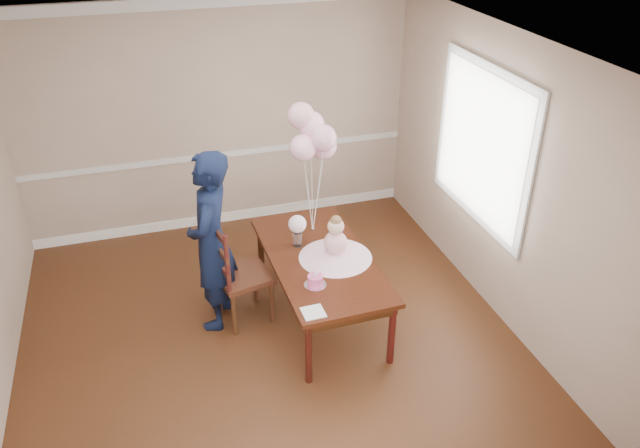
# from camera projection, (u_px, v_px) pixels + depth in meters

# --- Properties ---
(floor) EXTENTS (4.50, 5.00, 0.00)m
(floor) POSITION_uv_depth(u_px,v_px,m) (273.00, 349.00, 5.74)
(floor) COLOR #361B0D
(floor) RESTS_ON ground
(ceiling) EXTENTS (4.50, 5.00, 0.02)m
(ceiling) POSITION_uv_depth(u_px,v_px,m) (259.00, 57.00, 4.39)
(ceiling) COLOR white
(ceiling) RESTS_ON wall_back
(wall_back) EXTENTS (4.50, 0.02, 2.70)m
(wall_back) POSITION_uv_depth(u_px,v_px,m) (218.00, 118.00, 7.13)
(wall_back) COLOR tan
(wall_back) RESTS_ON floor
(wall_right) EXTENTS (0.02, 5.00, 2.70)m
(wall_right) POSITION_uv_depth(u_px,v_px,m) (510.00, 186.00, 5.64)
(wall_right) COLOR tan
(wall_right) RESTS_ON floor
(chair_rail_trim) EXTENTS (4.50, 0.02, 0.07)m
(chair_rail_trim) POSITION_uv_depth(u_px,v_px,m) (221.00, 155.00, 7.35)
(chair_rail_trim) COLOR silver
(chair_rail_trim) RESTS_ON wall_back
(crown_molding) EXTENTS (4.50, 0.02, 0.12)m
(crown_molding) POSITION_uv_depth(u_px,v_px,m) (208.00, 2.00, 6.48)
(crown_molding) COLOR silver
(crown_molding) RESTS_ON wall_back
(baseboard_trim) EXTENTS (4.50, 0.02, 0.12)m
(baseboard_trim) POSITION_uv_depth(u_px,v_px,m) (227.00, 217.00, 7.77)
(baseboard_trim) COLOR white
(baseboard_trim) RESTS_ON floor
(window_frame) EXTENTS (0.02, 1.66, 1.56)m
(window_frame) POSITION_uv_depth(u_px,v_px,m) (482.00, 145.00, 5.95)
(window_frame) COLOR silver
(window_frame) RESTS_ON wall_right
(window_blinds) EXTENTS (0.01, 1.50, 1.40)m
(window_blinds) POSITION_uv_depth(u_px,v_px,m) (481.00, 145.00, 5.94)
(window_blinds) COLOR silver
(window_blinds) RESTS_ON wall_right
(dining_table_top) EXTENTS (0.95, 1.84, 0.05)m
(dining_table_top) POSITION_uv_depth(u_px,v_px,m) (320.00, 259.00, 5.85)
(dining_table_top) COLOR black
(dining_table_top) RESTS_ON table_leg_fl
(table_apron) EXTENTS (0.86, 1.74, 0.09)m
(table_apron) POSITION_uv_depth(u_px,v_px,m) (320.00, 265.00, 5.88)
(table_apron) COLOR black
(table_apron) RESTS_ON table_leg_fl
(table_leg_fl) EXTENTS (0.07, 0.07, 0.64)m
(table_leg_fl) POSITION_uv_depth(u_px,v_px,m) (309.00, 353.00, 5.23)
(table_leg_fl) COLOR black
(table_leg_fl) RESTS_ON floor
(table_leg_fr) EXTENTS (0.07, 0.07, 0.64)m
(table_leg_fr) POSITION_uv_depth(u_px,v_px,m) (392.00, 334.00, 5.44)
(table_leg_fr) COLOR black
(table_leg_fr) RESTS_ON floor
(table_leg_bl) EXTENTS (0.07, 0.07, 0.64)m
(table_leg_bl) POSITION_uv_depth(u_px,v_px,m) (261.00, 251.00, 6.60)
(table_leg_bl) COLOR black
(table_leg_bl) RESTS_ON floor
(table_leg_br) EXTENTS (0.07, 0.07, 0.64)m
(table_leg_br) POSITION_uv_depth(u_px,v_px,m) (329.00, 239.00, 6.81)
(table_leg_br) COLOR black
(table_leg_br) RESTS_ON floor
(baby_skirt) EXTENTS (0.71, 0.71, 0.09)m
(baby_skirt) POSITION_uv_depth(u_px,v_px,m) (335.00, 253.00, 5.82)
(baby_skirt) COLOR #FAB8D3
(baby_skirt) RESTS_ON dining_table_top
(baby_torso) EXTENTS (0.22, 0.22, 0.22)m
(baby_torso) POSITION_uv_depth(u_px,v_px,m) (336.00, 242.00, 5.76)
(baby_torso) COLOR #EF97C3
(baby_torso) RESTS_ON baby_skirt
(baby_head) EXTENTS (0.15, 0.15, 0.15)m
(baby_head) POSITION_uv_depth(u_px,v_px,m) (336.00, 226.00, 5.67)
(baby_head) COLOR beige
(baby_head) RESTS_ON baby_torso
(baby_hair) EXTENTS (0.11, 0.11, 0.11)m
(baby_hair) POSITION_uv_depth(u_px,v_px,m) (336.00, 221.00, 5.64)
(baby_hair) COLOR brown
(baby_hair) RESTS_ON baby_head
(cake_platter) EXTENTS (0.20, 0.20, 0.01)m
(cake_platter) POSITION_uv_depth(u_px,v_px,m) (315.00, 285.00, 5.45)
(cake_platter) COLOR silver
(cake_platter) RESTS_ON dining_table_top
(birthday_cake) EXTENTS (0.14, 0.14, 0.09)m
(birthday_cake) POSITION_uv_depth(u_px,v_px,m) (315.00, 280.00, 5.43)
(birthday_cake) COLOR #E0478C
(birthday_cake) RESTS_ON cake_platter
(cake_flower_a) EXTENTS (0.03, 0.03, 0.03)m
(cake_flower_a) POSITION_uv_depth(u_px,v_px,m) (315.00, 275.00, 5.40)
(cake_flower_a) COLOR silver
(cake_flower_a) RESTS_ON birthday_cake
(cake_flower_b) EXTENTS (0.03, 0.03, 0.03)m
(cake_flower_b) POSITION_uv_depth(u_px,v_px,m) (317.00, 273.00, 5.42)
(cake_flower_b) COLOR silver
(cake_flower_b) RESTS_ON birthday_cake
(rose_vase_near) EXTENTS (0.09, 0.09, 0.15)m
(rose_vase_near) POSITION_uv_depth(u_px,v_px,m) (298.00, 239.00, 5.99)
(rose_vase_near) COLOR white
(rose_vase_near) RESTS_ON dining_table_top
(roses_near) EXTENTS (0.17, 0.17, 0.17)m
(roses_near) POSITION_uv_depth(u_px,v_px,m) (297.00, 224.00, 5.91)
(roses_near) COLOR white
(roses_near) RESTS_ON rose_vase_near
(napkin) EXTENTS (0.19, 0.19, 0.01)m
(napkin) POSITION_uv_depth(u_px,v_px,m) (313.00, 312.00, 5.12)
(napkin) COLOR white
(napkin) RESTS_ON dining_table_top
(balloon_weight) EXTENTS (0.04, 0.04, 0.02)m
(balloon_weight) POSITION_uv_depth(u_px,v_px,m) (313.00, 229.00, 6.27)
(balloon_weight) COLOR silver
(balloon_weight) RESTS_ON dining_table_top
(balloon_a) EXTENTS (0.25, 0.25, 0.25)m
(balloon_a) POSITION_uv_depth(u_px,v_px,m) (303.00, 148.00, 5.79)
(balloon_a) COLOR #FFB4D1
(balloon_a) RESTS_ON balloon_ribbon_a
(balloon_b) EXTENTS (0.25, 0.25, 0.25)m
(balloon_b) POSITION_uv_depth(u_px,v_px,m) (323.00, 138.00, 5.76)
(balloon_b) COLOR #E4A1BF
(balloon_b) RESTS_ON balloon_ribbon_b
(balloon_c) EXTENTS (0.25, 0.25, 0.25)m
(balloon_c) POSITION_uv_depth(u_px,v_px,m) (311.00, 125.00, 5.81)
(balloon_c) COLOR #FFB4D3
(balloon_c) RESTS_ON balloon_ribbon_c
(balloon_d) EXTENTS (0.25, 0.25, 0.25)m
(balloon_d) POSITION_uv_depth(u_px,v_px,m) (301.00, 116.00, 5.75)
(balloon_d) COLOR #E19FAC
(balloon_d) RESTS_ON balloon_ribbon_d
(balloon_e) EXTENTS (0.25, 0.25, 0.25)m
(balloon_e) POSITION_uv_depth(u_px,v_px,m) (324.00, 146.00, 5.94)
(balloon_e) COLOR #DB9BB3
(balloon_e) RESTS_ON balloon_ribbon_e
(balloon_ribbon_a) EXTENTS (0.08, 0.01, 0.76)m
(balloon_ribbon_a) POSITION_uv_depth(u_px,v_px,m) (308.00, 196.00, 6.06)
(balloon_ribbon_a) COLOR white
(balloon_ribbon_a) RESTS_ON balloon_weight
(balloon_ribbon_b) EXTENTS (0.09, 0.05, 0.85)m
(balloon_ribbon_b) POSITION_uv_depth(u_px,v_px,m) (318.00, 192.00, 6.05)
(balloon_ribbon_b) COLOR white
(balloon_ribbon_b) RESTS_ON balloon_weight
(balloon_ribbon_c) EXTENTS (0.02, 0.09, 0.94)m
(balloon_ribbon_c) POSITION_uv_depth(u_px,v_px,m) (312.00, 185.00, 6.07)
(balloon_ribbon_c) COLOR white
(balloon_ribbon_c) RESTS_ON balloon_weight
(balloon_ribbon_d) EXTENTS (0.08, 0.09, 1.03)m
(balloon_ribbon_d) POSITION_uv_depth(u_px,v_px,m) (307.00, 181.00, 6.04)
(balloon_ribbon_d) COLOR white
(balloon_ribbon_d) RESTS_ON balloon_weight
(balloon_ribbon_e) EXTENTS (0.13, 0.07, 0.70)m
(balloon_ribbon_e) POSITION_uv_depth(u_px,v_px,m) (318.00, 195.00, 6.14)
(balloon_ribbon_e) COLOR white
(balloon_ribbon_e) RESTS_ON balloon_weight
(dining_chair_seat) EXTENTS (0.57, 0.57, 0.05)m
(dining_chair_seat) POSITION_uv_depth(u_px,v_px,m) (244.00, 276.00, 5.91)
(dining_chair_seat) COLOR #3D1B10
(dining_chair_seat) RESTS_ON chair_leg_fl
(chair_leg_fl) EXTENTS (0.05, 0.05, 0.47)m
(chair_leg_fl) POSITION_uv_depth(u_px,v_px,m) (234.00, 314.00, 5.81)
(chair_leg_fl) COLOR #391E0F
(chair_leg_fl) RESTS_ON floor
(chair_leg_fr) EXTENTS (0.05, 0.05, 0.47)m
(chair_leg_fr) POSITION_uv_depth(u_px,v_px,m) (272.00, 302.00, 5.98)
(chair_leg_fr) COLOR #391C0F
(chair_leg_fr) RESTS_ON floor
(chair_leg_bl) EXTENTS (0.05, 0.05, 0.47)m
(chair_leg_bl) POSITION_uv_depth(u_px,v_px,m) (219.00, 293.00, 6.11)
(chair_leg_bl) COLOR #381A0F
(chair_leg_bl) RESTS_ON floor
(chair_leg_br) EXTENTS (0.05, 0.05, 0.47)m
(chair_leg_br) POSITION_uv_depth(u_px,v_px,m) (255.00, 281.00, 6.27)
(chair_leg_br) COLOR #37180F
(chair_leg_br) RESTS_ON floor
(chair_back_post_l) EXTENTS (0.05, 0.05, 0.61)m
(chair_back_post_l) POSITION_uv_depth(u_px,v_px,m) (227.00, 264.00, 5.52)
(chair_back_post_l) COLOR #37120F
(chair_back_post_l) RESTS_ON dining_chair_seat
(chair_back_post_r) EXTENTS (0.05, 0.05, 0.61)m
(chair_back_post_r) POSITION_uv_depth(u_px,v_px,m) (212.00, 244.00, 5.81)
(chair_back_post_r) COLOR #38190F
(chair_back_post_r) RESTS_ON dining_chair_seat
(chair_slat_low) EXTENTS (0.12, 0.43, 0.05)m
(chair_slat_low) POSITION_uv_depth(u_px,v_px,m) (221.00, 266.00, 5.73)
(chair_slat_low) COLOR #3C1710
(chair_slat_low) RESTS_ON dining_chair_seat
(chair_slat_mid) EXTENTS (0.12, 0.43, 0.05)m
(chair_slat_mid) POSITION_uv_depth(u_px,v_px,m) (219.00, 250.00, 5.64)
(chair_slat_mid) COLOR #371C0F
(chair_slat_mid) RESTS_ON dining_chair_seat
(chair_slat_top) EXTENTS (0.12, 0.43, 0.05)m
(chair_slat_top) POSITION_uv_depth(u_px,v_px,m) (217.00, 233.00, 5.56)
(chair_slat_top) COLOR black
(chair_slat_top) RESTS_ON dining_chair_seat
(woman) EXTENTS (0.63, 0.75, 1.77)m
(woman) POSITION_uv_depth(u_px,v_px,m) (211.00, 242.00, 5.69)
(woman) COLOR black
(woman) RESTS_ON floor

